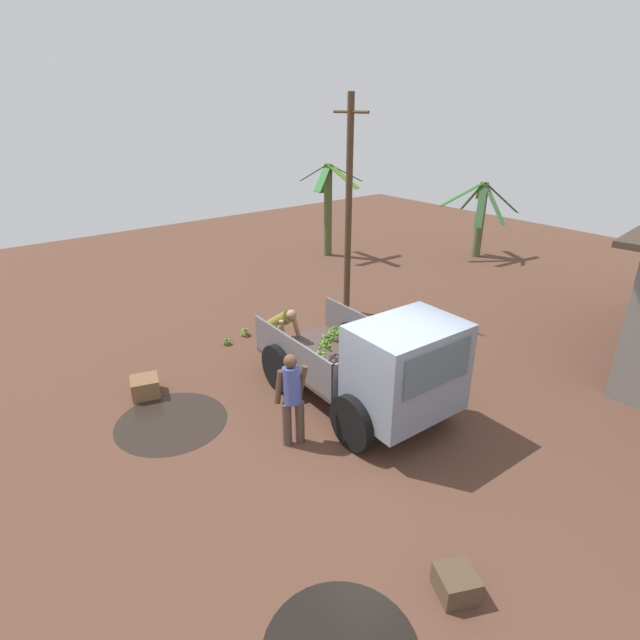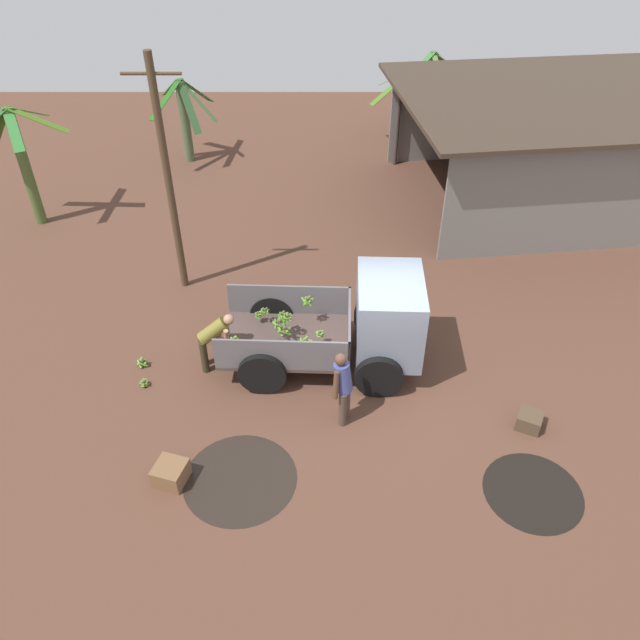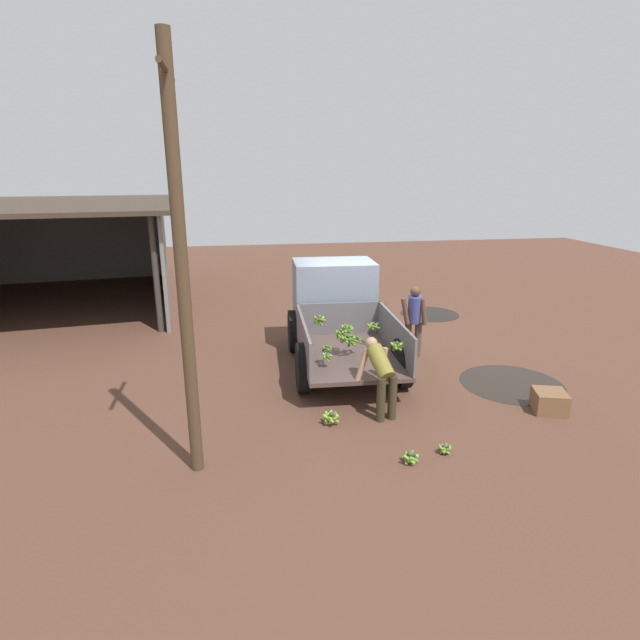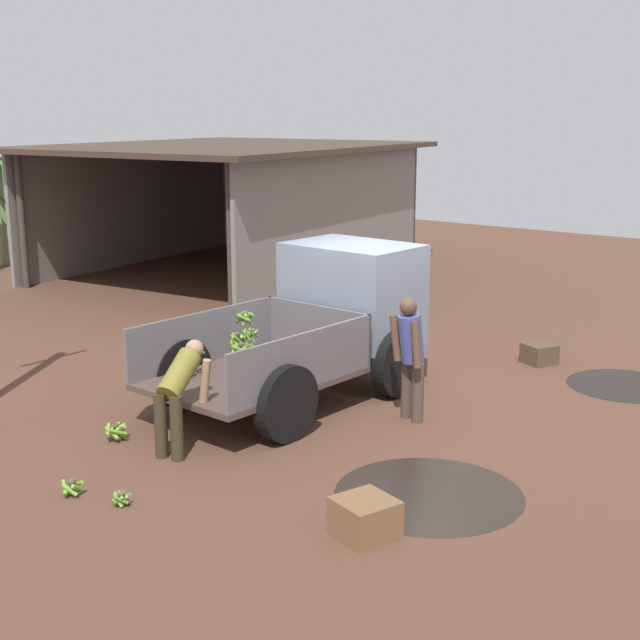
{
  "view_description": "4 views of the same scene",
  "coord_description": "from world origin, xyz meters",
  "px_view_note": "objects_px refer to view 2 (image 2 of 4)",
  "views": [
    {
      "loc": [
        5.04,
        -5.12,
        5.35
      ],
      "look_at": [
        -2.14,
        0.56,
        1.35
      ],
      "focal_mm": 28.0,
      "sensor_mm": 36.0,
      "label": 1
    },
    {
      "loc": [
        -1.2,
        -9.41,
        9.0
      ],
      "look_at": [
        -1.2,
        0.59,
        1.1
      ],
      "focal_mm": 35.0,
      "sensor_mm": 36.0,
      "label": 2
    },
    {
      "loc": [
        -10.99,
        2.74,
        4.05
      ],
      "look_at": [
        -1.58,
        1.16,
        1.21
      ],
      "focal_mm": 28.0,
      "sensor_mm": 36.0,
      "label": 3
    },
    {
      "loc": [
        -10.19,
        -7.05,
        3.97
      ],
      "look_at": [
        -1.17,
        0.06,
        1.25
      ],
      "focal_mm": 50.0,
      "sensor_mm": 36.0,
      "label": 4
    }
  ],
  "objects_px": {
    "person_foreground_visitor": "(343,385)",
    "wooden_crate_1": "(529,420)",
    "utility_pole": "(168,178)",
    "banana_bunch_on_ground_0": "(211,334)",
    "person_worker_loading": "(213,338)",
    "banana_bunch_on_ground_2": "(142,362)",
    "cargo_truck": "(366,322)",
    "wooden_crate_0": "(171,473)",
    "banana_bunch_on_ground_1": "(144,383)"
  },
  "relations": [
    {
      "from": "banana_bunch_on_ground_1",
      "to": "wooden_crate_0",
      "type": "distance_m",
      "value": 2.56
    },
    {
      "from": "banana_bunch_on_ground_2",
      "to": "wooden_crate_0",
      "type": "bearing_deg",
      "value": -68.4
    },
    {
      "from": "person_worker_loading",
      "to": "banana_bunch_on_ground_2",
      "type": "relative_size",
      "value": 5.16
    },
    {
      "from": "person_worker_loading",
      "to": "wooden_crate_0",
      "type": "height_order",
      "value": "person_worker_loading"
    },
    {
      "from": "cargo_truck",
      "to": "utility_pole",
      "type": "xyz_separation_m",
      "value": [
        -4.32,
        2.87,
        1.8
      ]
    },
    {
      "from": "wooden_crate_1",
      "to": "banana_bunch_on_ground_1",
      "type": "bearing_deg",
      "value": 171.75
    },
    {
      "from": "cargo_truck",
      "to": "banana_bunch_on_ground_2",
      "type": "bearing_deg",
      "value": -175.9
    },
    {
      "from": "banana_bunch_on_ground_1",
      "to": "wooden_crate_1",
      "type": "bearing_deg",
      "value": -8.25
    },
    {
      "from": "banana_bunch_on_ground_2",
      "to": "person_foreground_visitor",
      "type": "bearing_deg",
      "value": -19.89
    },
    {
      "from": "banana_bunch_on_ground_1",
      "to": "banana_bunch_on_ground_2",
      "type": "distance_m",
      "value": 0.62
    },
    {
      "from": "utility_pole",
      "to": "banana_bunch_on_ground_0",
      "type": "xyz_separation_m",
      "value": [
        0.95,
        -2.11,
        -2.75
      ]
    },
    {
      "from": "person_foreground_visitor",
      "to": "person_worker_loading",
      "type": "xyz_separation_m",
      "value": [
        -2.63,
        1.53,
        -0.14
      ]
    },
    {
      "from": "wooden_crate_0",
      "to": "person_worker_loading",
      "type": "bearing_deg",
      "value": 82.38
    },
    {
      "from": "banana_bunch_on_ground_2",
      "to": "person_worker_loading",
      "type": "bearing_deg",
      "value": 0.4
    },
    {
      "from": "cargo_truck",
      "to": "wooden_crate_1",
      "type": "bearing_deg",
      "value": -29.01
    },
    {
      "from": "banana_bunch_on_ground_1",
      "to": "wooden_crate_1",
      "type": "relative_size",
      "value": 0.47
    },
    {
      "from": "banana_bunch_on_ground_0",
      "to": "banana_bunch_on_ground_2",
      "type": "xyz_separation_m",
      "value": [
        -1.33,
        -0.91,
        -0.03
      ]
    },
    {
      "from": "person_worker_loading",
      "to": "banana_bunch_on_ground_1",
      "type": "height_order",
      "value": "person_worker_loading"
    },
    {
      "from": "utility_pole",
      "to": "banana_bunch_on_ground_0",
      "type": "distance_m",
      "value": 3.59
    },
    {
      "from": "banana_bunch_on_ground_0",
      "to": "cargo_truck",
      "type": "bearing_deg",
      "value": -12.69
    },
    {
      "from": "utility_pole",
      "to": "person_foreground_visitor",
      "type": "distance_m",
      "value": 6.25
    },
    {
      "from": "person_foreground_visitor",
      "to": "utility_pole",
      "type": "bearing_deg",
      "value": -31.05
    },
    {
      "from": "cargo_truck",
      "to": "banana_bunch_on_ground_1",
      "type": "xyz_separation_m",
      "value": [
        -4.55,
        -0.75,
        -0.99
      ]
    },
    {
      "from": "banana_bunch_on_ground_1",
      "to": "wooden_crate_0",
      "type": "relative_size",
      "value": 0.4
    },
    {
      "from": "person_foreground_visitor",
      "to": "banana_bunch_on_ground_1",
      "type": "bearing_deg",
      "value": 6.14
    },
    {
      "from": "cargo_truck",
      "to": "wooden_crate_0",
      "type": "xyz_separation_m",
      "value": [
        -3.54,
        -3.11,
        -0.89
      ]
    },
    {
      "from": "person_foreground_visitor",
      "to": "wooden_crate_1",
      "type": "height_order",
      "value": "person_foreground_visitor"
    },
    {
      "from": "cargo_truck",
      "to": "wooden_crate_1",
      "type": "xyz_separation_m",
      "value": [
        3.05,
        -1.85,
        -0.92
      ]
    },
    {
      "from": "utility_pole",
      "to": "person_foreground_visitor",
      "type": "bearing_deg",
      "value": -50.0
    },
    {
      "from": "utility_pole",
      "to": "banana_bunch_on_ground_1",
      "type": "xyz_separation_m",
      "value": [
        -0.22,
        -3.62,
        -2.79
      ]
    },
    {
      "from": "banana_bunch_on_ground_1",
      "to": "banana_bunch_on_ground_2",
      "type": "relative_size",
      "value": 0.84
    },
    {
      "from": "utility_pole",
      "to": "banana_bunch_on_ground_0",
      "type": "relative_size",
      "value": 17.87
    },
    {
      "from": "wooden_crate_0",
      "to": "banana_bunch_on_ground_1",
      "type": "bearing_deg",
      "value": 113.12
    },
    {
      "from": "person_worker_loading",
      "to": "person_foreground_visitor",
      "type": "bearing_deg",
      "value": -43.33
    },
    {
      "from": "banana_bunch_on_ground_2",
      "to": "wooden_crate_1",
      "type": "bearing_deg",
      "value": -12.38
    },
    {
      "from": "utility_pole",
      "to": "banana_bunch_on_ground_2",
      "type": "relative_size",
      "value": 22.3
    },
    {
      "from": "person_worker_loading",
      "to": "banana_bunch_on_ground_0",
      "type": "bearing_deg",
      "value": 91.64
    },
    {
      "from": "utility_pole",
      "to": "banana_bunch_on_ground_1",
      "type": "bearing_deg",
      "value": -93.48
    },
    {
      "from": "cargo_truck",
      "to": "banana_bunch_on_ground_0",
      "type": "relative_size",
      "value": 13.37
    },
    {
      "from": "person_worker_loading",
      "to": "wooden_crate_0",
      "type": "relative_size",
      "value": 2.45
    },
    {
      "from": "cargo_truck",
      "to": "banana_bunch_on_ground_0",
      "type": "height_order",
      "value": "cargo_truck"
    },
    {
      "from": "utility_pole",
      "to": "wooden_crate_1",
      "type": "bearing_deg",
      "value": -32.66
    },
    {
      "from": "person_foreground_visitor",
      "to": "wooden_crate_1",
      "type": "relative_size",
      "value": 3.66
    },
    {
      "from": "cargo_truck",
      "to": "wooden_crate_0",
      "type": "distance_m",
      "value": 4.79
    },
    {
      "from": "person_foreground_visitor",
      "to": "wooden_crate_0",
      "type": "xyz_separation_m",
      "value": [
        -3.03,
        -1.44,
        -0.72
      ]
    },
    {
      "from": "banana_bunch_on_ground_2",
      "to": "wooden_crate_0",
      "type": "relative_size",
      "value": 0.47
    },
    {
      "from": "cargo_truck",
      "to": "wooden_crate_0",
      "type": "height_order",
      "value": "cargo_truck"
    },
    {
      "from": "wooden_crate_0",
      "to": "person_foreground_visitor",
      "type": "bearing_deg",
      "value": 25.45
    },
    {
      "from": "utility_pole",
      "to": "banana_bunch_on_ground_1",
      "type": "relative_size",
      "value": 26.58
    },
    {
      "from": "banana_bunch_on_ground_1",
      "to": "banana_bunch_on_ground_0",
      "type": "bearing_deg",
      "value": 52.37
    }
  ]
}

